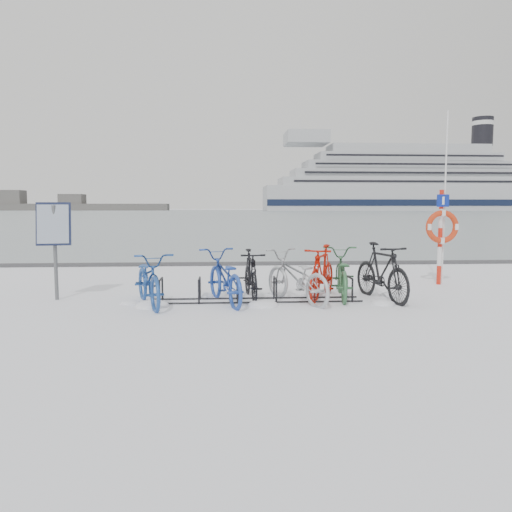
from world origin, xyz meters
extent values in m
plane|color=white|center=(0.00, 0.00, 0.00)|extent=(900.00, 900.00, 0.00)
cube|color=#9BA8AF|center=(0.00, 155.00, 0.01)|extent=(400.00, 298.00, 0.02)
cube|color=#3F3F42|center=(0.00, 5.90, 0.05)|extent=(400.00, 0.25, 0.10)
cylinder|color=black|center=(-1.80, -0.22, 0.22)|extent=(0.04, 0.04, 0.44)
cylinder|color=black|center=(-1.80, 0.22, 0.22)|extent=(0.04, 0.04, 0.44)
cylinder|color=black|center=(-1.80, 0.00, 0.44)|extent=(0.04, 0.44, 0.04)
cylinder|color=black|center=(-1.08, -0.22, 0.22)|extent=(0.04, 0.04, 0.44)
cylinder|color=black|center=(-1.08, 0.22, 0.22)|extent=(0.04, 0.04, 0.44)
cylinder|color=black|center=(-1.08, 0.00, 0.44)|extent=(0.04, 0.44, 0.04)
cylinder|color=black|center=(-0.36, -0.22, 0.22)|extent=(0.04, 0.04, 0.44)
cylinder|color=black|center=(-0.36, 0.22, 0.22)|extent=(0.04, 0.04, 0.44)
cylinder|color=black|center=(-0.36, 0.00, 0.44)|extent=(0.04, 0.44, 0.04)
cylinder|color=black|center=(0.36, -0.22, 0.22)|extent=(0.04, 0.04, 0.44)
cylinder|color=black|center=(0.36, 0.22, 0.22)|extent=(0.04, 0.04, 0.44)
cylinder|color=black|center=(0.36, 0.00, 0.44)|extent=(0.04, 0.44, 0.04)
cylinder|color=black|center=(1.08, -0.22, 0.22)|extent=(0.04, 0.04, 0.44)
cylinder|color=black|center=(1.08, 0.22, 0.22)|extent=(0.04, 0.04, 0.44)
cylinder|color=black|center=(1.08, 0.00, 0.44)|extent=(0.04, 0.44, 0.04)
cylinder|color=black|center=(1.80, -0.22, 0.22)|extent=(0.04, 0.04, 0.44)
cylinder|color=black|center=(1.80, 0.22, 0.22)|extent=(0.04, 0.04, 0.44)
cylinder|color=black|center=(1.80, 0.00, 0.44)|extent=(0.04, 0.44, 0.04)
cylinder|color=black|center=(0.00, -0.22, 0.02)|extent=(4.00, 0.03, 0.03)
cylinder|color=black|center=(0.00, 0.22, 0.02)|extent=(4.00, 0.03, 0.03)
cylinder|color=#595B5E|center=(-3.85, 0.41, 0.91)|extent=(0.07, 0.07, 1.82)
cube|color=black|center=(-3.85, 0.38, 1.47)|extent=(0.66, 0.34, 0.83)
cube|color=#8C99AD|center=(-3.85, 0.34, 1.47)|extent=(0.59, 0.27, 0.74)
cylinder|color=red|center=(4.36, 1.80, 0.22)|extent=(0.10, 0.10, 0.44)
cylinder|color=silver|center=(4.36, 1.80, 0.65)|extent=(0.10, 0.10, 0.44)
cylinder|color=red|center=(4.36, 1.80, 1.09)|extent=(0.10, 0.10, 0.44)
cylinder|color=silver|center=(4.36, 1.80, 1.53)|extent=(0.10, 0.10, 0.44)
cylinder|color=red|center=(4.36, 1.80, 1.96)|extent=(0.10, 0.10, 0.44)
torus|color=red|center=(4.36, 1.71, 1.34)|extent=(0.76, 0.13, 0.76)
cube|color=navy|center=(4.36, 1.72, 1.93)|extent=(0.28, 0.03, 0.28)
cylinder|color=silver|center=(4.46, 1.85, 1.98)|extent=(0.04, 0.04, 3.97)
cube|color=silver|center=(81.82, 213.33, 5.49)|extent=(128.07, 23.79, 10.98)
cube|color=#101932|center=(81.82, 201.39, 3.66)|extent=(128.07, 0.30, 2.74)
cube|color=#101932|center=(81.82, 225.27, 3.66)|extent=(128.07, 0.30, 2.74)
cube|color=silver|center=(81.82, 213.33, 12.81)|extent=(114.35, 21.96, 3.66)
cube|color=silver|center=(81.82, 213.33, 20.13)|extent=(92.40, 19.21, 3.66)
cube|color=silver|center=(81.82, 213.33, 27.44)|extent=(70.44, 16.47, 3.66)
cube|color=silver|center=(36.07, 213.33, 32.02)|extent=(18.30, 18.30, 5.49)
cylinder|color=black|center=(116.58, 213.33, 35.68)|extent=(9.15, 9.15, 12.81)
cube|color=black|center=(81.82, 202.17, 16.47)|extent=(100.63, 0.20, 10.98)
cube|color=#464646|center=(-90.00, 260.00, 5.00)|extent=(20.00, 10.00, 6.00)
imported|color=#1F458E|center=(-1.98, -0.22, 0.51)|extent=(1.26, 2.06, 1.02)
imported|color=#2243A1|center=(-0.61, -0.10, 0.51)|extent=(1.22, 2.08, 1.03)
imported|color=black|center=(-0.09, 0.33, 0.50)|extent=(0.60, 1.69, 1.00)
imported|color=#A9ADB2|center=(0.75, -0.10, 0.51)|extent=(1.49, 2.04, 1.02)
imported|color=#B31507|center=(1.31, 0.25, 0.54)|extent=(1.23, 1.85, 1.09)
imported|color=#32653D|center=(1.71, 0.29, 0.51)|extent=(0.98, 2.02, 1.02)
imported|color=black|center=(2.43, 0.02, 0.57)|extent=(0.96, 1.98, 1.14)
ellipsoid|color=white|center=(2.76, 0.42, 0.00)|extent=(0.40, 0.40, 0.14)
ellipsoid|color=white|center=(1.21, 0.59, 0.00)|extent=(0.51, 0.51, 0.18)
ellipsoid|color=white|center=(0.10, -0.44, 0.00)|extent=(0.57, 0.57, 0.20)
ellipsoid|color=white|center=(-1.07, 0.56, 0.00)|extent=(0.50, 0.50, 0.18)
ellipsoid|color=white|center=(0.44, 0.82, 0.00)|extent=(0.32, 0.32, 0.11)
ellipsoid|color=white|center=(-1.91, -0.37, 0.00)|extent=(0.62, 0.62, 0.22)
ellipsoid|color=white|center=(-2.36, -0.10, 0.00)|extent=(0.37, 0.37, 0.13)
ellipsoid|color=white|center=(2.32, -0.43, 0.00)|extent=(0.46, 0.46, 0.16)
camera|label=1|loc=(-0.62, -9.36, 1.79)|focal=35.00mm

